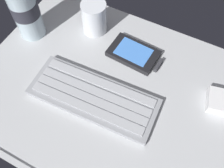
{
  "coord_description": "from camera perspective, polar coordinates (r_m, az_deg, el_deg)",
  "views": [
    {
      "loc": [
        12.82,
        -24.58,
        50.86
      ],
      "look_at": [
        0.0,
        0.0,
        3.0
      ],
      "focal_mm": 40.1,
      "sensor_mm": 36.0,
      "label": 1
    }
  ],
  "objects": [
    {
      "name": "ground_plane",
      "position": [
        0.59,
        -0.1,
        -2.12
      ],
      "size": [
        64.0,
        48.0,
        2.8
      ],
      "color": "#B7BABC"
    },
    {
      "name": "keyboard",
      "position": [
        0.56,
        -4.25,
        -2.91
      ],
      "size": [
        29.5,
        12.39,
        1.7
      ],
      "color": "#93969B",
      "rests_on": "ground_plane"
    },
    {
      "name": "handheld_device",
      "position": [
        0.63,
        5.41,
        6.76
      ],
      "size": [
        13.14,
        8.35,
        1.5
      ],
      "color": "black",
      "rests_on": "ground_plane"
    },
    {
      "name": "juice_cup",
      "position": [
        0.66,
        -4.06,
        14.67
      ],
      "size": [
        6.4,
        6.4,
        8.5
      ],
      "color": "silver",
      "rests_on": "ground_plane"
    },
    {
      "name": "water_bottle",
      "position": [
        0.65,
        -19.53,
        16.38
      ],
      "size": [
        6.73,
        6.73,
        20.8
      ],
      "color": "silver",
      "rests_on": "ground_plane"
    },
    {
      "name": "charger_block",
      "position": [
        0.6,
        24.07,
        -3.82
      ],
      "size": [
        8.08,
        7.04,
        2.4
      ],
      "primitive_type": "cube",
      "rotation": [
        0.0,
        0.0,
        0.23
      ],
      "color": "white",
      "rests_on": "ground_plane"
    }
  ]
}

